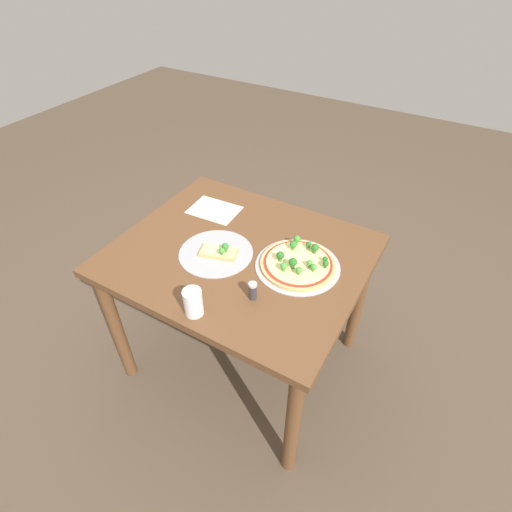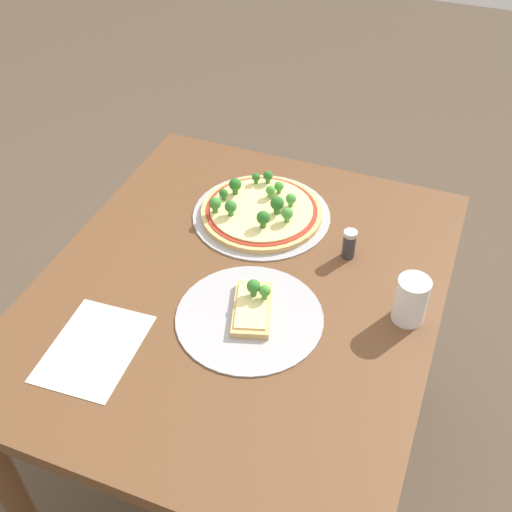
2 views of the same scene
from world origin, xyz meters
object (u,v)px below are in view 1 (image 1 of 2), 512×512
pizza_tray_whole (298,263)px  pizza_tray_slice (217,252)px  condiment_shaker (253,291)px  dining_table (240,270)px  drinking_cup (193,302)px

pizza_tray_whole → pizza_tray_slice: size_ratio=1.10×
pizza_tray_slice → condiment_shaker: size_ratio=4.25×
dining_table → drinking_cup: (0.04, -0.37, 0.16)m
pizza_tray_whole → drinking_cup: (-0.21, -0.41, 0.04)m
pizza_tray_whole → pizza_tray_slice: (-0.33, -0.10, -0.01)m
dining_table → condiment_shaker: condiment_shaker is taller
drinking_cup → dining_table: bearing=95.8°
dining_table → condiment_shaker: 0.31m
pizza_tray_slice → drinking_cup: (0.11, -0.31, 0.04)m
pizza_tray_whole → dining_table: bearing=-170.1°
dining_table → pizza_tray_whole: bearing=9.9°
dining_table → pizza_tray_slice: size_ratio=3.32×
pizza_tray_whole → drinking_cup: drinking_cup is taller
dining_table → pizza_tray_slice: pizza_tray_slice is taller
pizza_tray_whole → pizza_tray_slice: bearing=-162.8°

